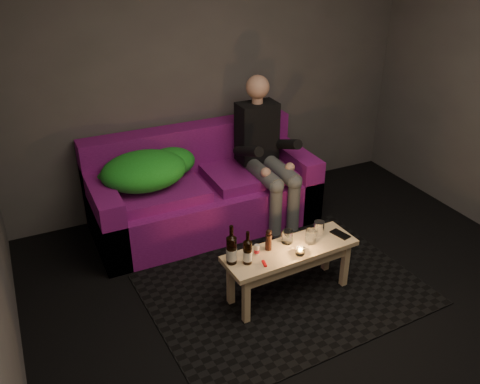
# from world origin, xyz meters

# --- Properties ---
(floor) EXTENTS (4.50, 4.50, 0.00)m
(floor) POSITION_xyz_m (0.00, 0.00, 0.00)
(floor) COLOR black
(floor) RESTS_ON ground
(room) EXTENTS (4.50, 4.50, 4.50)m
(room) POSITION_xyz_m (0.00, 0.47, 1.64)
(room) COLOR silver
(room) RESTS_ON ground
(rug) EXTENTS (2.09, 1.57, 0.01)m
(rug) POSITION_xyz_m (-0.13, 0.61, 0.00)
(rug) COLOR black
(rug) RESTS_ON floor
(sofa) EXTENTS (1.99, 0.90, 0.86)m
(sofa) POSITION_xyz_m (-0.32, 1.82, 0.31)
(sofa) COLOR #6E0E68
(sofa) RESTS_ON floor
(green_blanket) EXTENTS (0.88, 0.60, 0.30)m
(green_blanket) POSITION_xyz_m (-0.80, 1.81, 0.65)
(green_blanket) COLOR #1D941A
(green_blanket) RESTS_ON sofa
(person) EXTENTS (0.36, 0.83, 1.33)m
(person) POSITION_xyz_m (0.24, 1.66, 0.69)
(person) COLOR black
(person) RESTS_ON sofa
(coffee_table) EXTENTS (1.02, 0.37, 0.41)m
(coffee_table) POSITION_xyz_m (-0.13, 0.56, 0.34)
(coffee_table) COLOR #DEB482
(coffee_table) RESTS_ON rug
(beer_bottle_a) EXTENTS (0.07, 0.07, 0.30)m
(beer_bottle_a) POSITION_xyz_m (-0.58, 0.58, 0.52)
(beer_bottle_a) COLOR black
(beer_bottle_a) RESTS_ON coffee_table
(beer_bottle_b) EXTENTS (0.06, 0.06, 0.25)m
(beer_bottle_b) POSITION_xyz_m (-0.49, 0.53, 0.51)
(beer_bottle_b) COLOR black
(beer_bottle_b) RESTS_ON coffee_table
(salt_shaker) EXTENTS (0.05, 0.05, 0.08)m
(salt_shaker) POSITION_xyz_m (-0.38, 0.60, 0.45)
(salt_shaker) COLOR silver
(salt_shaker) RESTS_ON coffee_table
(pepper_mill) EXTENTS (0.06, 0.06, 0.12)m
(pepper_mill) POSITION_xyz_m (-0.28, 0.62, 0.47)
(pepper_mill) COLOR black
(pepper_mill) RESTS_ON coffee_table
(tumbler_back) EXTENTS (0.10, 0.10, 0.10)m
(tumbler_back) POSITION_xyz_m (-0.11, 0.64, 0.46)
(tumbler_back) COLOR white
(tumbler_back) RESTS_ON coffee_table
(tealight) EXTENTS (0.07, 0.07, 0.05)m
(tealight) POSITION_xyz_m (-0.10, 0.47, 0.44)
(tealight) COLOR white
(tealight) RESTS_ON coffee_table
(tumbler_front) EXTENTS (0.10, 0.10, 0.10)m
(tumbler_front) POSITION_xyz_m (0.05, 0.56, 0.46)
(tumbler_front) COLOR white
(tumbler_front) RESTS_ON coffee_table
(steel_cup) EXTENTS (0.10, 0.10, 0.11)m
(steel_cup) POSITION_xyz_m (0.16, 0.63, 0.47)
(steel_cup) COLOR silver
(steel_cup) RESTS_ON coffee_table
(smartphone) EXTENTS (0.11, 0.16, 0.01)m
(smartphone) POSITION_xyz_m (0.30, 0.55, 0.42)
(smartphone) COLOR black
(smartphone) RESTS_ON coffee_table
(red_lighter) EXTENTS (0.03, 0.07, 0.01)m
(red_lighter) POSITION_xyz_m (-0.39, 0.47, 0.42)
(red_lighter) COLOR red
(red_lighter) RESTS_ON coffee_table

